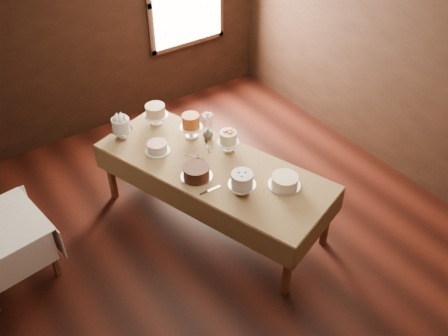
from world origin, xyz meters
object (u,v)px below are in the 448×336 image
cake_swirl (242,184)px  cake_server_c (191,156)px  cake_server_d (207,144)px  cake_server_e (214,188)px  cake_flowers (228,142)px  cake_cream (285,181)px  cake_speckled (156,115)px  cake_server_a (240,172)px  display_table (213,169)px  cake_meringue (121,129)px  cake_lattice (157,148)px  cake_chocolate (196,172)px  flower_vase (208,134)px  cake_caramel (191,127)px

cake_swirl → cake_server_c: size_ratio=1.23×
cake_server_c → cake_server_d: bearing=-100.8°
cake_server_d → cake_server_e: same height
cake_server_c → cake_flowers: bearing=-137.4°
cake_swirl → cake_cream: bearing=-21.4°
cake_cream → cake_server_d: bearing=103.4°
cake_speckled → cake_server_a: cake_speckled is taller
cake_server_d → cake_server_e: size_ratio=1.00×
cake_cream → cake_server_d: cake_cream is taller
cake_flowers → cake_server_a: (-0.13, -0.39, -0.10)m
display_table → cake_meringue: bearing=118.7°
cake_swirl → cake_cream: (0.42, -0.16, -0.06)m
cake_flowers → cake_swirl: 0.72m
cake_lattice → cake_server_d: bearing=-21.1°
cake_meringue → cake_chocolate: bearing=-74.1°
display_table → cake_server_c: cake_server_c is taller
cake_flowers → cake_server_c: bearing=159.5°
display_table → cake_swirl: (-0.01, -0.53, 0.17)m
cake_server_d → flower_vase: bearing=-16.4°
cake_chocolate → cake_server_e: cake_chocolate is taller
cake_cream → cake_server_e: (-0.61, 0.37, -0.05)m
cake_meringue → cake_lattice: (0.19, -0.47, -0.07)m
display_table → cake_server_c: 0.30m
cake_server_c → cake_server_e: bearing=143.8°
cake_cream → flower_vase: (-0.18, 1.13, 0.01)m
flower_vase → cake_lattice: bearing=169.2°
cake_speckled → cake_caramel: cake_caramel is taller
cake_cream → cake_server_a: bearing=119.9°
cake_speckled → flower_vase: bearing=-61.5°
cake_chocolate → cake_cream: (0.65, -0.63, -0.01)m
cake_speckled → cake_server_a: size_ratio=1.22×
cake_caramel → flower_vase: bearing=-45.6°
cake_lattice → cake_chocolate: (0.12, -0.61, 0.01)m
display_table → cake_swirl: cake_swirl is taller
cake_lattice → cake_server_e: 0.89m
cake_chocolate → cake_server_e: 0.27m
cake_caramel → cake_chocolate: 0.73m
cake_server_e → cake_meringue: bearing=106.6°
cake_speckled → cake_server_c: cake_speckled is taller
cake_speckled → cake_server_a: bearing=-78.7°
cake_swirl → cake_speckled: bearing=93.2°
cake_meringue → cake_cream: bearing=-60.7°
cake_meringue → cake_server_e: size_ratio=1.07×
cake_cream → cake_server_d: (-0.25, 1.04, -0.05)m
cake_meringue → cake_server_c: cake_meringue is taller
display_table → cake_swirl: size_ratio=9.46×
cake_caramel → cake_server_d: cake_caramel is taller
cake_swirl → cake_server_c: bearing=97.0°
cake_server_c → flower_vase: (0.34, 0.16, 0.06)m
cake_meringue → flower_vase: (0.79, -0.59, -0.06)m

